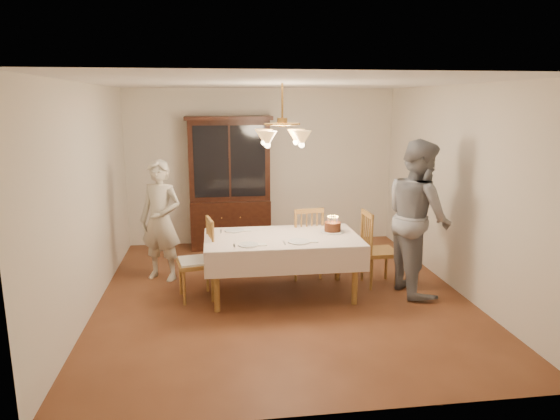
{
  "coord_description": "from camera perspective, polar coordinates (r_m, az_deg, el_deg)",
  "views": [
    {
      "loc": [
        -0.82,
        -5.88,
        2.39
      ],
      "look_at": [
        0.0,
        0.2,
        1.05
      ],
      "focal_mm": 32.0,
      "sensor_mm": 36.0,
      "label": 1
    }
  ],
  "objects": [
    {
      "name": "chandelier",
      "position": [
        5.96,
        0.26,
        8.33
      ],
      "size": [
        0.62,
        0.62,
        0.73
      ],
      "color": "#BF8C3F",
      "rests_on": "ground"
    },
    {
      "name": "adult_in_grey",
      "position": [
        6.48,
        15.49,
        -0.78
      ],
      "size": [
        0.79,
        0.99,
        1.95
      ],
      "primitive_type": "imported",
      "rotation": [
        0.0,
        0.0,
        1.63
      ],
      "color": "slate",
      "rests_on": "ground"
    },
    {
      "name": "room_shell",
      "position": [
        6.0,
        0.26,
        4.56
      ],
      "size": [
        5.0,
        5.0,
        5.0
      ],
      "color": "white",
      "rests_on": "ground"
    },
    {
      "name": "place_setting_far_left",
      "position": [
        6.44,
        -5.14,
        -2.35
      ],
      "size": [
        0.39,
        0.25,
        0.02
      ],
      "color": "white",
      "rests_on": "dining_table"
    },
    {
      "name": "chair_left_end",
      "position": [
        6.23,
        -9.54,
        -5.98
      ],
      "size": [
        0.49,
        0.51,
        1.0
      ],
      "color": "brown",
      "rests_on": "ground"
    },
    {
      "name": "china_hutch",
      "position": [
        8.25,
        -5.76,
        2.85
      ],
      "size": [
        1.38,
        0.54,
        2.16
      ],
      "color": "black",
      "rests_on": "ground"
    },
    {
      "name": "chair_right_end",
      "position": [
        6.72,
        11.22,
        -4.78
      ],
      "size": [
        0.43,
        0.45,
        1.0
      ],
      "color": "brown",
      "rests_on": "ground"
    },
    {
      "name": "birthday_cake",
      "position": [
        6.39,
        6.03,
        -2.01
      ],
      "size": [
        0.3,
        0.3,
        0.21
      ],
      "color": "white",
      "rests_on": "dining_table"
    },
    {
      "name": "place_setting_near_left",
      "position": [
        5.79,
        -3.5,
        -4.0
      ],
      "size": [
        0.38,
        0.23,
        0.02
      ],
      "color": "white",
      "rests_on": "dining_table"
    },
    {
      "name": "dining_table",
      "position": [
        6.18,
        0.25,
        -3.72
      ],
      "size": [
        1.9,
        1.1,
        0.76
      ],
      "color": "brown",
      "rests_on": "ground"
    },
    {
      "name": "elderly_woman",
      "position": [
        6.9,
        -13.47,
        -1.2
      ],
      "size": [
        0.71,
        0.61,
        1.64
      ],
      "primitive_type": "imported",
      "rotation": [
        0.0,
        0.0,
        -0.45
      ],
      "color": "beige",
      "rests_on": "ground"
    },
    {
      "name": "chair_far_side",
      "position": [
        6.91,
        2.83,
        -4.07
      ],
      "size": [
        0.5,
        0.48,
        1.0
      ],
      "color": "brown",
      "rests_on": "ground"
    },
    {
      "name": "place_setting_near_right",
      "position": [
        5.92,
        2.29,
        -3.63
      ],
      "size": [
        0.41,
        0.26,
        0.02
      ],
      "color": "white",
      "rests_on": "dining_table"
    },
    {
      "name": "ground",
      "position": [
        6.4,
        0.24,
        -9.6
      ],
      "size": [
        5.0,
        5.0,
        0.0
      ],
      "primitive_type": "plane",
      "color": "#5B2E1A",
      "rests_on": "ground"
    }
  ]
}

